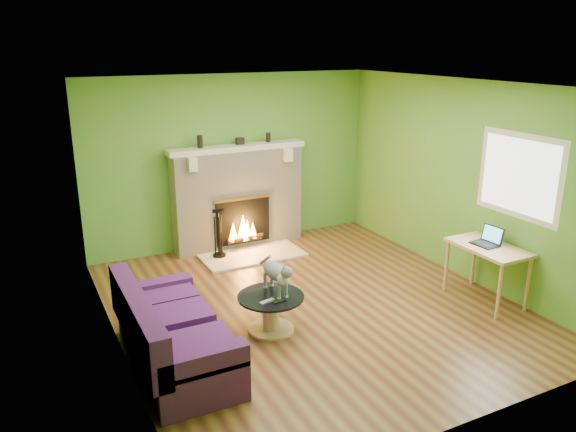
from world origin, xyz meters
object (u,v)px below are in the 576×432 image
(coffee_table, at_px, (271,310))
(desk, at_px, (488,253))
(cat, at_px, (275,275))
(sofa, at_px, (170,336))

(coffee_table, xyz_separation_m, desk, (2.65, -0.50, 0.38))
(desk, bearing_deg, coffee_table, 169.35)
(coffee_table, relative_size, cat, 1.10)
(coffee_table, height_order, cat, cat)
(sofa, xyz_separation_m, cat, (1.24, 0.23, 0.31))
(sofa, distance_m, desk, 3.84)
(cat, bearing_deg, sofa, -171.17)
(cat, bearing_deg, coffee_table, -149.60)
(sofa, relative_size, coffee_table, 2.45)
(sofa, bearing_deg, desk, -4.79)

